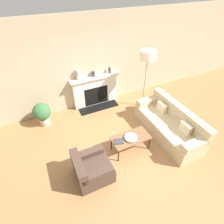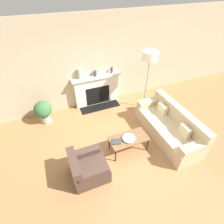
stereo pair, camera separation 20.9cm
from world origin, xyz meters
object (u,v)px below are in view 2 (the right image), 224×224
Objects in this scene: coffee_table at (129,139)px; mantel_vase_center_right at (112,70)px; fireplace at (97,91)px; book at (116,142)px; mantel_vase_center_left at (95,74)px; floor_lamp at (150,59)px; armchair_near at (87,168)px; mantel_vase_left at (80,74)px; bowl at (129,138)px; potted_plant at (43,111)px; couch at (169,127)px.

mantel_vase_center_right is (0.48, 2.33, 0.76)m from coffee_table.
book is (-0.27, -2.31, -0.07)m from fireplace.
fireplace is 9.46× the size of mantel_vase_center_left.
mantel_vase_center_right is (-0.87, 0.81, -0.54)m from floor_lamp.
armchair_near is 3.25m from mantel_vase_center_right.
mantel_vase_left reaches higher than fireplace.
armchair_near reaches higher than book.
coffee_table is 3.07× the size of bowl.
mantel_vase_center_left reaches higher than bowl.
armchair_near is at bearing -113.05° from fireplace.
book is at bearing -51.87° from potted_plant.
floor_lamp reaches higher than fireplace.
floor_lamp is (1.42, -0.80, 1.19)m from fireplace.
book is 0.14× the size of floor_lamp.
mantel_vase_center_left is (-0.02, 0.02, 0.63)m from fireplace.
couch is 2.78m from mantel_vase_center_left.
mantel_vase_center_left is (0.49, 0.00, -0.08)m from mantel_vase_left.
floor_lamp is at bearing -29.35° from fireplace.
potted_plant is at bearing 171.89° from floor_lamp.
coffee_table is 1.31× the size of potted_plant.
bowl is 1.64× the size of mantel_vase_center_right.
fireplace is 1.67× the size of coffee_table.
couch reaches higher than potted_plant.
floor_lamp is (1.38, 1.55, 1.23)m from bowl.
bowl is 0.16× the size of floor_lamp.
fireplace is at bearing -178.44° from mantel_vase_center_right.
fireplace is 6.21× the size of book.
book is at bearing 179.36° from coffee_table.
potted_plant is (-0.70, 2.29, 0.17)m from armchair_near.
couch is at bearing -59.23° from fireplace.
potted_plant reaches higher than bowl.
armchair_near is 3.44m from floor_lamp.
fireplace is 2.02m from floor_lamp.
mantel_vase_left is 1.93× the size of mantel_vase_center_left.
bowl is 1.21× the size of book.
book is (-1.62, -0.05, 0.13)m from couch.
potted_plant is (-1.55, 1.97, -0.02)m from book.
mantel_vase_left reaches higher than book.
mantel_vase_left is (0.61, 2.64, 0.96)m from armchair_near.
coffee_table is at bearing -101.77° from mantel_vase_center_right.
mantel_vase_center_left is 0.23× the size of potted_plant.
armchair_near is 2.48× the size of bowl.
coffee_table is (0.07, -2.31, -0.12)m from fireplace.
armchair_near is 2.99m from mantel_vase_center_left.
fireplace is at bearing -149.23° from couch.
couch reaches higher than book.
fireplace is at bearing 10.50° from potted_plant.
mantel_vase_left is at bearing 103.27° from bowl.
mantel_vase_left is (-0.51, 0.02, 0.71)m from fireplace.
fireplace is 5.13× the size of bowl.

